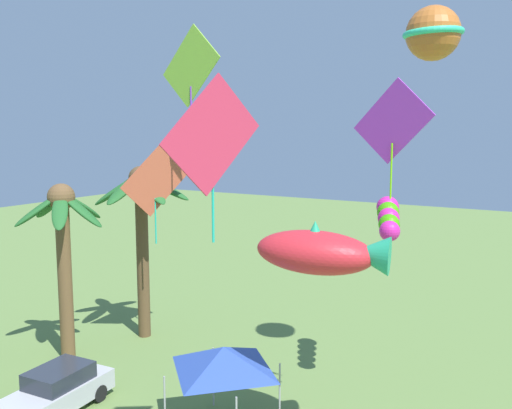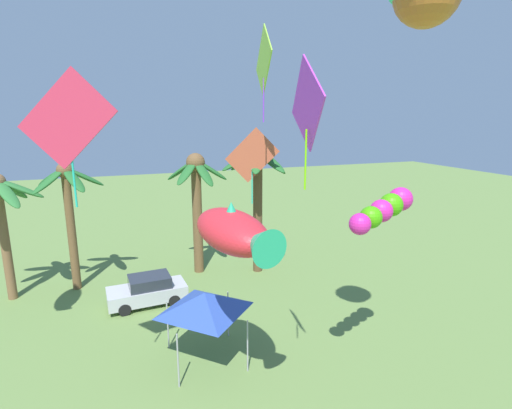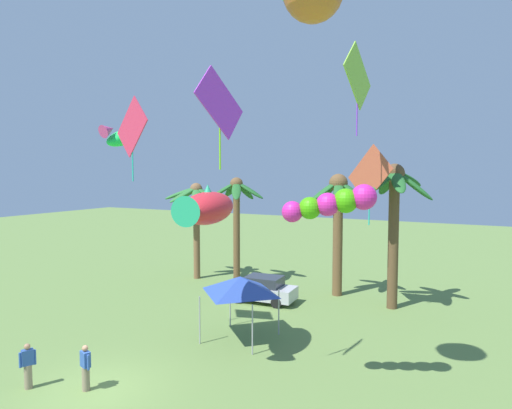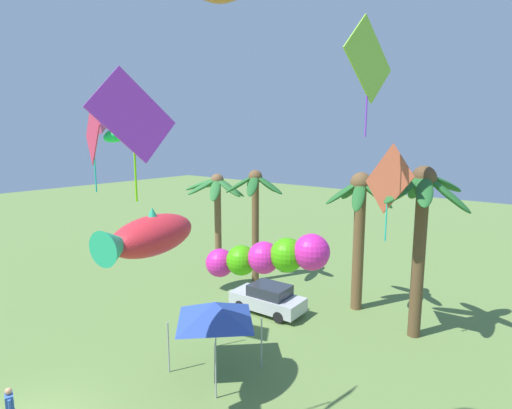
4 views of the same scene
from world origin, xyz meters
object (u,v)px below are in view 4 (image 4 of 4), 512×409
Objects in this scene: kite_fish_5 at (121,131)px; palm_tree_2 at (360,214)px; kite_diamond_2 at (93,132)px; kite_diamond_3 at (388,181)px; festival_tent at (215,311)px; kite_diamond_1 at (368,61)px; palm_tree_0 at (421,212)px; palm_tree_1 at (217,196)px; kite_fish_4 at (148,236)px; palm_tree_3 at (256,200)px; parked_car_0 at (268,298)px; kite_tube_6 at (270,257)px; kite_diamond_7 at (133,117)px.

palm_tree_2 is at bearing 35.47° from kite_fish_5.
kite_diamond_2 reaches higher than kite_diamond_3.
kite_diamond_2 is (-3.93, -2.41, 6.90)m from festival_tent.
kite_diamond_1 is at bearing 10.70° from kite_fish_5.
palm_tree_2 is (-3.47, 1.15, -0.68)m from palm_tree_0.
palm_tree_1 is 12.51m from festival_tent.
kite_diamond_2 is 5.36m from kite_fish_4.
palm_tree_0 is 1.11× the size of palm_tree_3.
kite_fish_5 is (-3.22, -7.21, 4.23)m from palm_tree_3.
palm_tree_1 is at bearing 155.11° from parked_car_0.
palm_tree_1 reaches higher than parked_car_0.
palm_tree_0 reaches higher than palm_tree_3.
kite_diamond_2 is at bearing -67.88° from palm_tree_1.
palm_tree_0 is 2.76× the size of kite_tube_6.
palm_tree_1 is at bearing -178.53° from palm_tree_2.
kite_diamond_1 reaches higher than kite_diamond_7.
kite_fish_4 is (4.23, -0.74, -3.21)m from kite_diamond_2.
kite_diamond_7 is (-2.21, -8.71, -2.23)m from kite_diamond_1.
kite_diamond_7 is (7.14, -13.55, 4.45)m from palm_tree_3.
kite_diamond_7 is (-3.30, -12.45, 3.80)m from palm_tree_0.
kite_diamond_3 is 1.46× the size of kite_tube_6.
kite_fish_5 is (-10.20, -7.26, 4.26)m from palm_tree_2.
kite_diamond_3 reaches higher than parked_car_0.
kite_tube_6 is 0.85× the size of kite_diamond_7.
palm_tree_3 is at bearing 3.73° from palm_tree_1.
kite_fish_4 is 4.11m from kite_diamond_7.
kite_fish_5 reaches higher than palm_tree_0.
kite_tube_6 is at bearing -49.49° from palm_tree_3.
palm_tree_2 is at bearing 83.65° from kite_fish_4.
palm_tree_1 is 18.50m from kite_tube_6.
kite_diamond_2 is 12.04m from kite_diamond_3.
palm_tree_1 is 0.91× the size of palm_tree_2.
kite_fish_5 is (-4.61, 4.19, 0.11)m from kite_diamond_2.
palm_tree_0 is 1.99× the size of parked_car_0.
kite_diamond_2 reaches higher than palm_tree_0.
kite_tube_6 reaches higher than palm_tree_1.
palm_tree_1 is at bearing 159.70° from kite_diamond_1.
kite_diamond_1 is (2.38, -4.89, 6.72)m from palm_tree_2.
kite_diamond_1 is (5.76, -1.50, 11.19)m from parked_car_0.
kite_diamond_3 is (2.54, -2.79, 2.14)m from palm_tree_2.
parked_car_0 is 1.43× the size of kite_fish_5.
kite_diamond_2 reaches higher than parked_car_0.
festival_tent is at bearing -123.88° from kite_diamond_3.
palm_tree_0 is 13.43m from kite_diamond_7.
palm_tree_2 is 14.32m from kite_diamond_7.
kite_diamond_2 reaches higher than festival_tent.
palm_tree_0 is at bearing 18.12° from parked_car_0.
palm_tree_0 is 13.65m from palm_tree_1.
kite_diamond_1 is 1.56× the size of kite_fish_5.
kite_fish_5 is (-6.81, -3.87, 8.73)m from parked_car_0.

